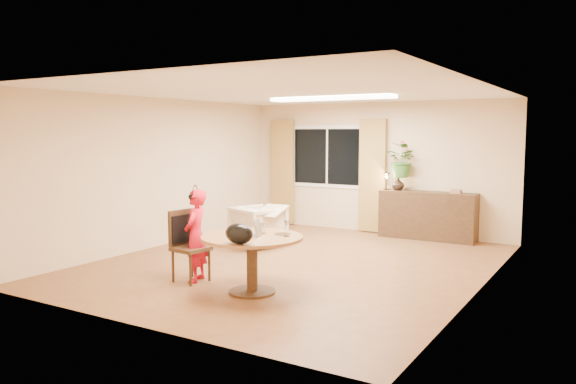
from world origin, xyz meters
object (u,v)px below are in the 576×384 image
(dining_table, at_px, (252,248))
(sideboard, at_px, (427,216))
(dining_chair, at_px, (191,247))
(child, at_px, (196,236))
(armchair, at_px, (258,226))

(dining_table, bearing_deg, sideboard, 80.34)
(dining_chair, distance_m, sideboard, 4.96)
(child, height_order, sideboard, child)
(dining_chair, distance_m, armchair, 2.49)
(dining_chair, relative_size, sideboard, 0.53)
(child, height_order, armchair, child)
(dining_table, xyz_separation_m, child, (-0.96, 0.07, 0.06))
(child, xyz_separation_m, sideboard, (1.75, 4.57, -0.17))
(dining_chair, height_order, sideboard, dining_chair)
(sideboard, bearing_deg, child, -111.01)
(dining_chair, relative_size, armchair, 1.22)
(armchair, bearing_deg, child, 122.35)
(dining_chair, xyz_separation_m, child, (0.04, 0.06, 0.14))
(dining_chair, height_order, child, child)
(child, distance_m, sideboard, 4.90)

